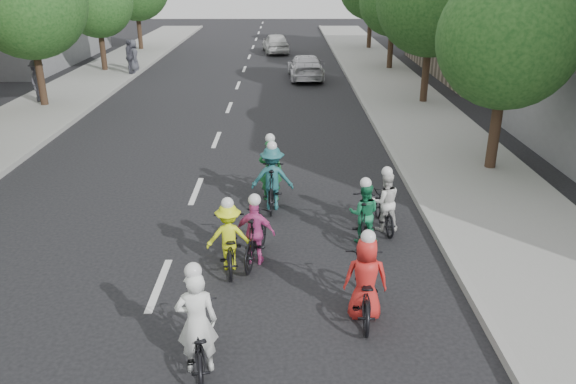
{
  "coord_description": "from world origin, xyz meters",
  "views": [
    {
      "loc": [
        2.52,
        -9.65,
        5.89
      ],
      "look_at": [
        2.57,
        2.44,
        1.0
      ],
      "focal_mm": 35.0,
      "sensor_mm": 36.0,
      "label": 1
    }
  ],
  "objects_px": {
    "spectator_0": "(38,81)",
    "spectator_1": "(130,57)",
    "cyclist_0": "(198,334)",
    "cyclist_2": "(229,241)",
    "cyclist_4": "(365,286)",
    "cyclist_5": "(271,176)",
    "cyclist_1": "(363,216)",
    "follow_car_lead": "(306,67)",
    "cyclist_7": "(272,182)",
    "cyclist_6": "(384,207)",
    "cyclist_3": "(256,236)",
    "spectator_2": "(133,55)",
    "follow_car_trail": "(276,43)"
  },
  "relations": [
    {
      "from": "cyclist_0",
      "to": "cyclist_3",
      "type": "height_order",
      "value": "cyclist_0"
    },
    {
      "from": "cyclist_3",
      "to": "cyclist_7",
      "type": "height_order",
      "value": "cyclist_7"
    },
    {
      "from": "cyclist_1",
      "to": "follow_car_lead",
      "type": "height_order",
      "value": "cyclist_1"
    },
    {
      "from": "cyclist_2",
      "to": "follow_car_trail",
      "type": "relative_size",
      "value": 0.46
    },
    {
      "from": "cyclist_6",
      "to": "spectator_2",
      "type": "xyz_separation_m",
      "value": [
        -11.22,
        21.1,
        0.47
      ]
    },
    {
      "from": "cyclist_2",
      "to": "spectator_0",
      "type": "relative_size",
      "value": 1.03
    },
    {
      "from": "cyclist_2",
      "to": "spectator_1",
      "type": "distance_m",
      "value": 23.2
    },
    {
      "from": "spectator_1",
      "to": "spectator_2",
      "type": "relative_size",
      "value": 1.07
    },
    {
      "from": "cyclist_2",
      "to": "cyclist_7",
      "type": "distance_m",
      "value": 3.21
    },
    {
      "from": "cyclist_0",
      "to": "follow_car_lead",
      "type": "relative_size",
      "value": 0.41
    },
    {
      "from": "cyclist_0",
      "to": "follow_car_lead",
      "type": "distance_m",
      "value": 24.38
    },
    {
      "from": "cyclist_6",
      "to": "cyclist_7",
      "type": "xyz_separation_m",
      "value": [
        -2.69,
        1.27,
        0.15
      ]
    },
    {
      "from": "follow_car_lead",
      "to": "spectator_2",
      "type": "height_order",
      "value": "spectator_2"
    },
    {
      "from": "spectator_0",
      "to": "spectator_2",
      "type": "relative_size",
      "value": 1.04
    },
    {
      "from": "cyclist_7",
      "to": "spectator_0",
      "type": "distance_m",
      "value": 16.04
    },
    {
      "from": "cyclist_4",
      "to": "follow_car_lead",
      "type": "distance_m",
      "value": 22.86
    },
    {
      "from": "cyclist_4",
      "to": "cyclist_5",
      "type": "height_order",
      "value": "cyclist_5"
    },
    {
      "from": "cyclist_6",
      "to": "cyclist_2",
      "type": "bearing_deg",
      "value": 21.49
    },
    {
      "from": "cyclist_5",
      "to": "cyclist_6",
      "type": "bearing_deg",
      "value": 146.72
    },
    {
      "from": "cyclist_0",
      "to": "spectator_0",
      "type": "relative_size",
      "value": 1.02
    },
    {
      "from": "cyclist_2",
      "to": "spectator_2",
      "type": "distance_m",
      "value": 24.19
    },
    {
      "from": "cyclist_2",
      "to": "spectator_1",
      "type": "relative_size",
      "value": 1.0
    },
    {
      "from": "cyclist_2",
      "to": "cyclist_6",
      "type": "relative_size",
      "value": 1.1
    },
    {
      "from": "cyclist_7",
      "to": "spectator_2",
      "type": "distance_m",
      "value": 21.59
    },
    {
      "from": "cyclist_5",
      "to": "follow_car_lead",
      "type": "height_order",
      "value": "cyclist_5"
    },
    {
      "from": "follow_car_lead",
      "to": "spectator_0",
      "type": "bearing_deg",
      "value": 23.96
    },
    {
      "from": "cyclist_3",
      "to": "spectator_0",
      "type": "distance_m",
      "value": 18.11
    },
    {
      "from": "spectator_2",
      "to": "spectator_0",
      "type": "bearing_deg",
      "value": 142.83
    },
    {
      "from": "cyclist_3",
      "to": "spectator_0",
      "type": "bearing_deg",
      "value": -43.4
    },
    {
      "from": "follow_car_lead",
      "to": "cyclist_7",
      "type": "bearing_deg",
      "value": 82.74
    },
    {
      "from": "cyclist_4",
      "to": "cyclist_5",
      "type": "bearing_deg",
      "value": -67.56
    },
    {
      "from": "cyclist_1",
      "to": "spectator_0",
      "type": "relative_size",
      "value": 0.98
    },
    {
      "from": "cyclist_0",
      "to": "spectator_0",
      "type": "xyz_separation_m",
      "value": [
        -9.8,
        18.11,
        0.47
      ]
    },
    {
      "from": "cyclist_1",
      "to": "cyclist_4",
      "type": "bearing_deg",
      "value": 91.21
    },
    {
      "from": "cyclist_6",
      "to": "cyclist_3",
      "type": "bearing_deg",
      "value": 22.49
    },
    {
      "from": "spectator_0",
      "to": "spectator_1",
      "type": "distance_m",
      "value": 7.34
    },
    {
      "from": "cyclist_4",
      "to": "cyclist_0",
      "type": "bearing_deg",
      "value": 31.07
    },
    {
      "from": "cyclist_0",
      "to": "spectator_0",
      "type": "height_order",
      "value": "spectator_0"
    },
    {
      "from": "cyclist_2",
      "to": "follow_car_lead",
      "type": "bearing_deg",
      "value": -101.57
    },
    {
      "from": "cyclist_0",
      "to": "cyclist_2",
      "type": "height_order",
      "value": "cyclist_0"
    },
    {
      "from": "cyclist_0",
      "to": "follow_car_trail",
      "type": "xyz_separation_m",
      "value": [
        0.65,
        34.27,
        0.1
      ]
    },
    {
      "from": "cyclist_0",
      "to": "cyclist_1",
      "type": "xyz_separation_m",
      "value": [
        3.12,
        4.35,
        0.0
      ]
    },
    {
      "from": "cyclist_1",
      "to": "cyclist_7",
      "type": "bearing_deg",
      "value": -34.1
    },
    {
      "from": "cyclist_4",
      "to": "cyclist_7",
      "type": "distance_m",
      "value": 5.18
    },
    {
      "from": "cyclist_7",
      "to": "spectator_0",
      "type": "height_order",
      "value": "spectator_0"
    },
    {
      "from": "spectator_1",
      "to": "spectator_2",
      "type": "xyz_separation_m",
      "value": [
        -0.05,
        1.03,
        -0.07
      ]
    },
    {
      "from": "cyclist_0",
      "to": "cyclist_2",
      "type": "relative_size",
      "value": 0.99
    },
    {
      "from": "cyclist_5",
      "to": "follow_car_lead",
      "type": "distance_m",
      "value": 17.42
    },
    {
      "from": "cyclist_2",
      "to": "spectator_0",
      "type": "height_order",
      "value": "spectator_0"
    },
    {
      "from": "cyclist_4",
      "to": "follow_car_lead",
      "type": "height_order",
      "value": "cyclist_4"
    }
  ]
}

